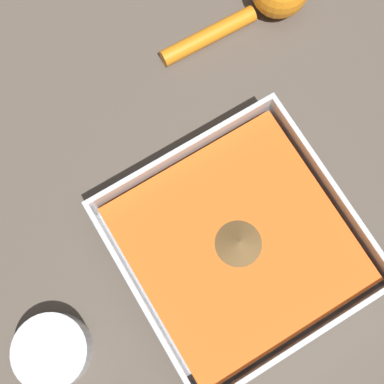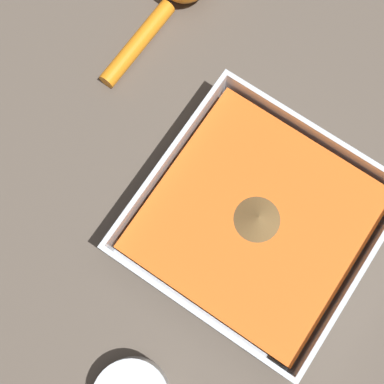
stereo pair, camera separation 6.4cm
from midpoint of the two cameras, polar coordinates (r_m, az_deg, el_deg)
The scene contains 2 objects.
ground_plane at distance 0.67m, azimuth 2.07°, elevation -1.21°, with size 4.00×4.00×0.00m, color brown.
square_dish at distance 0.64m, azimuth 3.94°, elevation -3.90°, with size 0.26×0.26×0.07m.
Camera 2 is at (0.15, 0.04, 0.66)m, focal length 50.00 mm.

